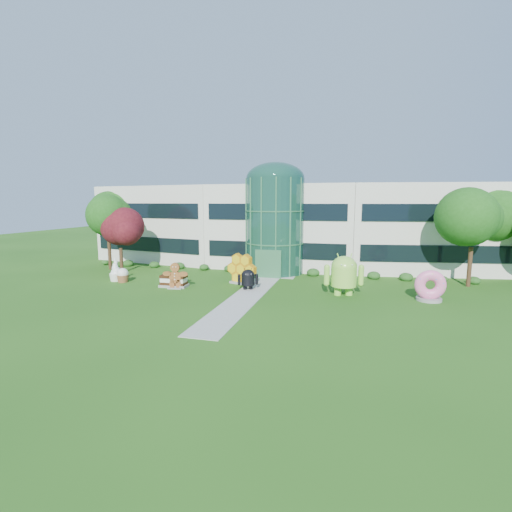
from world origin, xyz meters
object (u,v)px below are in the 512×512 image
(android_green, at_px, (344,272))
(android_black, at_px, (248,278))
(gingerbread, at_px, (175,275))
(donut, at_px, (430,285))

(android_green, xyz_separation_m, android_black, (-7.93, -0.27, -0.84))
(android_green, distance_m, gingerbread, 14.23)
(android_black, xyz_separation_m, gingerbread, (-6.22, -1.14, 0.10))
(android_black, height_order, donut, donut)
(android_green, xyz_separation_m, donut, (6.36, -0.02, -0.67))
(android_green, relative_size, android_black, 1.81)
(android_black, relative_size, gingerbread, 0.84)
(donut, height_order, gingerbread, donut)
(android_black, distance_m, gingerbread, 6.32)
(donut, bearing_deg, android_black, 178.15)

